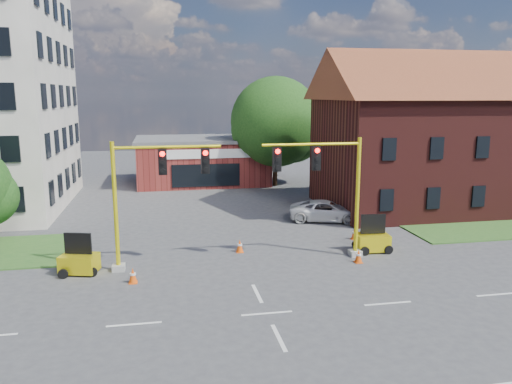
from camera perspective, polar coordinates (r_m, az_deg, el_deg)
ground at (r=19.81m, az=1.25°, el=-13.70°), size 120.00×120.00×0.00m
lane_markings at (r=17.20m, az=3.43°, el=-17.78°), size 60.00×36.00×0.01m
brick_shop at (r=48.12m, az=-6.18°, el=3.67°), size 12.40×8.40×4.30m
townhouse_row at (r=40.10m, az=22.33°, el=6.85°), size 21.00×11.00×11.50m
tree_large at (r=46.01m, az=2.73°, el=7.70°), size 8.64×8.23×9.97m
signal_mast_west at (r=24.00m, az=-11.97°, el=0.31°), size 5.30×0.60×6.20m
signal_mast_east at (r=25.33m, az=8.13°, el=1.00°), size 5.30×0.60×6.20m
trailer_west at (r=25.09m, az=-19.56°, el=-7.49°), size 1.89×1.51×1.89m
trailer_east at (r=27.60m, az=13.15°, el=-5.41°), size 1.79×1.26×1.95m
cone_a at (r=23.27m, az=-13.90°, el=-9.28°), size 0.40×0.40×0.70m
cone_b at (r=26.84m, az=-1.87°, el=-6.20°), size 0.40×0.40×0.70m
cone_c at (r=25.73m, az=11.63°, el=-7.20°), size 0.40×0.40×0.70m
cone_d at (r=29.72m, az=11.18°, el=-4.69°), size 0.40×0.40×0.70m
pickup_white at (r=33.61m, az=8.08°, el=-2.15°), size 5.37×3.65×1.37m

